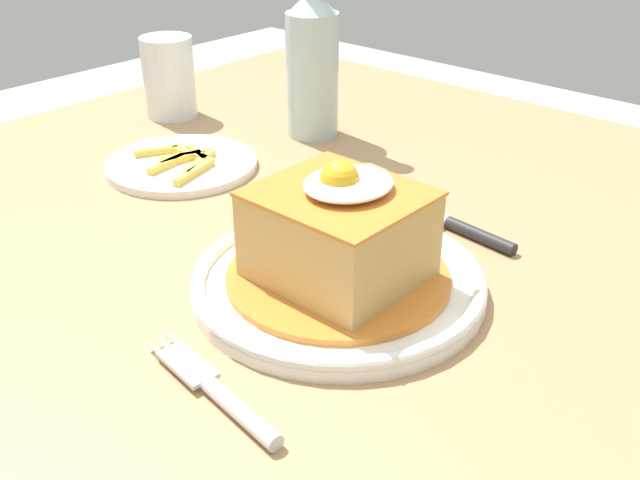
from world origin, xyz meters
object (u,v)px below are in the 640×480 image
object	(u,v)px
fork	(222,396)
side_plate_fries	(182,164)
knife	(460,227)
drinking_glass	(169,82)
beer_bottle_clear	(312,56)
main_plate	(338,281)

from	to	relation	value
fork	side_plate_fries	distance (m)	0.41
knife	drinking_glass	size ratio (longest dim) A/B	1.58
knife	beer_bottle_clear	bearing A→B (deg)	69.92
beer_bottle_clear	main_plate	bearing A→B (deg)	-134.31
main_plate	side_plate_fries	size ratio (longest dim) A/B	1.42
main_plate	fork	bearing A→B (deg)	-167.75
drinking_glass	fork	bearing A→B (deg)	-124.95
main_plate	side_plate_fries	xyz separation A→B (m)	(0.08, 0.30, -0.00)
main_plate	knife	bearing A→B (deg)	-7.09
fork	side_plate_fries	bearing A→B (deg)	54.98
knife	beer_bottle_clear	size ratio (longest dim) A/B	0.62
side_plate_fries	fork	bearing A→B (deg)	-125.02
beer_bottle_clear	side_plate_fries	bearing A→B (deg)	168.96
drinking_glass	main_plate	bearing A→B (deg)	-112.12
fork	side_plate_fries	xyz separation A→B (m)	(0.23, 0.33, -0.00)
side_plate_fries	knife	bearing A→B (deg)	-76.40
beer_bottle_clear	drinking_glass	bearing A→B (deg)	111.17
main_plate	knife	xyz separation A→B (m)	(0.15, -0.02, -0.00)
fork	beer_bottle_clear	xyz separation A→B (m)	(0.41, 0.30, 0.09)
fork	drinking_glass	bearing A→B (deg)	55.05
main_plate	fork	size ratio (longest dim) A/B	1.70
knife	drinking_glass	world-z (taller)	drinking_glass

